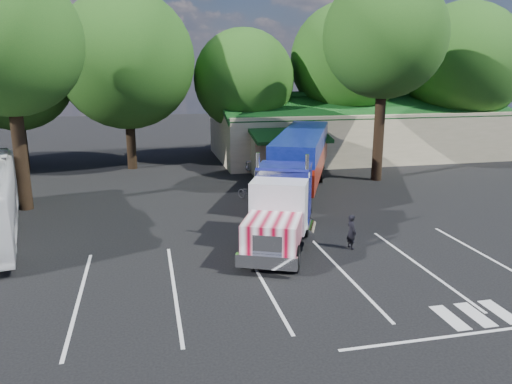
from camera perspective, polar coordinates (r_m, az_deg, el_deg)
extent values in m
plane|color=black|center=(24.08, -2.57, -4.31)|extent=(120.00, 120.00, 0.00)
cube|color=beige|center=(44.64, 11.29, 6.69)|extent=(24.00, 11.00, 4.00)
cube|color=#15491A|center=(42.21, 12.77, 9.61)|extent=(24.20, 6.25, 2.10)
cube|color=#15491A|center=(46.59, 10.24, 10.14)|extent=(24.20, 6.25, 2.10)
cube|color=beige|center=(36.72, 3.30, 4.41)|extent=(5.00, 2.50, 2.80)
cube|color=#15491A|center=(35.25, 3.91, 6.46)|extent=(5.40, 3.19, 0.80)
cylinder|color=black|center=(41.70, -25.13, 5.10)|extent=(0.70, 0.70, 4.00)
sphere|color=#174F16|center=(41.31, -25.89, 12.16)|extent=(8.40, 8.40, 8.40)
cylinder|color=black|center=(39.10, -14.10, 5.72)|extent=(0.70, 0.70, 4.30)
sphere|color=#174F16|center=(38.71, -14.64, 14.38)|extent=(10.00, 10.00, 10.00)
cylinder|color=black|center=(41.19, -1.36, 6.06)|extent=(0.70, 0.70, 3.60)
sphere|color=#174F16|center=(40.78, -1.41, 12.75)|extent=(8.00, 8.00, 8.00)
cylinder|color=black|center=(44.21, 10.11, 7.00)|extent=(0.70, 0.70, 4.50)
sphere|color=#174F16|center=(43.88, 10.45, 14.60)|extent=(9.60, 9.60, 9.60)
cylinder|color=black|center=(47.96, 21.83, 6.40)|extent=(0.70, 0.70, 3.90)
sphere|color=#174F16|center=(47.62, 22.49, 13.37)|extent=(10.40, 10.40, 10.40)
cylinder|color=black|center=(29.62, -25.30, 3.83)|extent=(0.70, 0.70, 6.00)
sphere|color=#174F16|center=(29.27, -26.55, 15.14)|extent=(7.60, 7.60, 7.60)
cylinder|color=black|center=(34.89, 13.86, 6.58)|extent=(0.70, 0.70, 6.50)
sphere|color=#174F16|center=(34.66, 14.49, 16.86)|extent=(8.00, 8.00, 8.00)
cube|color=black|center=(21.83, 2.74, -4.37)|extent=(3.43, 6.34, 0.23)
cube|color=white|center=(18.63, 1.20, -8.01)|extent=(2.23, 1.14, 0.51)
cube|color=white|center=(18.60, 1.31, -6.20)|extent=(1.07, 0.54, 0.84)
cube|color=white|center=(19.53, 1.83, -4.61)|extent=(2.85, 2.90, 1.07)
cube|color=silver|center=(21.12, 2.64, -1.57)|extent=(2.72, 2.29, 2.14)
cube|color=black|center=(20.42, 2.41, -0.77)|extent=(1.99, 0.92, 0.93)
cube|color=white|center=(21.59, 2.97, 2.08)|extent=(2.26, 1.04, 0.23)
cube|color=#0C0C55|center=(22.68, 3.25, 0.01)|extent=(2.87, 2.63, 2.51)
cylinder|color=white|center=(21.96, 0.20, 0.44)|extent=(0.22, 0.22, 3.16)
cylinder|color=white|center=(21.68, 5.77, 0.18)|extent=(0.22, 0.22, 3.16)
cylinder|color=white|center=(22.12, -0.45, -4.10)|extent=(1.15, 1.61, 0.61)
cylinder|color=white|center=(21.79, 6.05, -4.47)|extent=(1.15, 1.61, 0.61)
cube|color=silver|center=(30.55, 5.27, 3.51)|extent=(6.94, 11.89, 1.39)
cube|color=#09155B|center=(30.34, 5.33, 5.84)|extent=(6.94, 11.89, 1.12)
cube|color=black|center=(34.60, 5.87, 2.72)|extent=(2.31, 3.43, 0.33)
cube|color=black|center=(26.07, 2.69, -1.36)|extent=(0.15, 0.15, 1.30)
cube|color=black|center=(25.93, 5.54, -1.50)|extent=(0.15, 0.15, 1.30)
cube|color=white|center=(36.76, 6.15, 2.81)|extent=(2.09, 0.99, 0.11)
cylinder|color=black|center=(19.56, -1.25, -7.19)|extent=(0.70, 1.07, 1.02)
cylinder|color=black|center=(19.27, 4.49, -7.57)|extent=(0.70, 1.07, 1.02)
cylinder|color=black|center=(23.52, 0.92, -3.45)|extent=(0.70, 1.07, 1.02)
cylinder|color=black|center=(23.28, 5.67, -3.71)|extent=(0.70, 1.07, 1.02)
cylinder|color=black|center=(24.48, 1.34, -2.73)|extent=(0.70, 1.07, 1.02)
cylinder|color=black|center=(24.25, 5.90, -2.97)|extent=(0.70, 1.07, 1.02)
cylinder|color=black|center=(34.03, 4.11, 2.08)|extent=(0.70, 1.07, 1.02)
cylinder|color=black|center=(33.87, 7.39, 1.94)|extent=(0.70, 1.07, 1.02)
cylinder|color=black|center=(35.11, 4.33, 2.46)|extent=(0.70, 1.07, 1.02)
cylinder|color=black|center=(34.95, 7.51, 2.32)|extent=(0.70, 1.07, 1.02)
imported|color=black|center=(21.81, 10.85, -4.46)|extent=(0.45, 0.61, 1.52)
imported|color=black|center=(29.21, -0.90, -0.07)|extent=(1.40, 1.70, 0.87)
imported|color=#9FA3A7|center=(37.26, 1.51, 3.36)|extent=(3.81, 1.34, 1.25)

